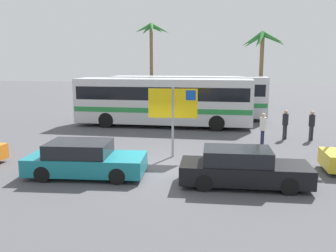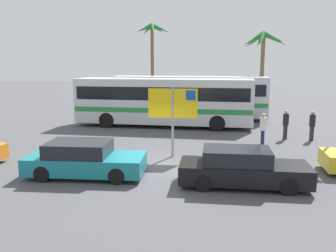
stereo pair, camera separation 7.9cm
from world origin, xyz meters
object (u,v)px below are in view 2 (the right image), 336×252
Objects in this scene: bus_front_coach at (164,100)px; car_teal at (84,159)px; car_black at (242,168)px; pedestrian_crossing_lot at (312,123)px; bus_rear_coach at (189,95)px; ferry_sign at (174,106)px; pedestrian_by_bus at (263,127)px; pedestrian_near_sign at (286,122)px.

bus_front_coach is 11.07m from car_teal.
pedestrian_crossing_lot is at bearing 61.32° from car_black.
bus_rear_coach is at bearing 101.08° from car_black.
ferry_sign is 1.86× the size of pedestrian_by_bus.
bus_front_coach is 7.76m from pedestrian_by_bus.
pedestrian_by_bus is at bearing 76.51° from car_black.
bus_rear_coach reaches higher than car_teal.
pedestrian_crossing_lot is at bearing -18.77° from bus_front_coach.
car_teal is at bearing 85.18° from pedestrian_crossing_lot.
car_black is (3.57, -14.78, -1.15)m from bus_rear_coach.
car_black is at bearing -52.07° from ferry_sign.
ferry_sign is 8.44m from pedestrian_crossing_lot.
car_black is 2.73× the size of pedestrian_crossing_lot.
ferry_sign reaches higher than bus_rear_coach.
car_teal is at bearing -133.62° from ferry_sign.
bus_rear_coach is 3.62× the size of ferry_sign.
pedestrian_crossing_lot reaches higher than car_teal.
car_teal is 1.00× the size of car_black.
ferry_sign is at bearing -76.21° from bus_front_coach.
pedestrian_by_bus is (6.03, -4.83, -0.77)m from bus_front_coach.
bus_rear_coach reaches higher than pedestrian_by_bus.
bus_rear_coach is 6.73× the size of pedestrian_by_bus.
bus_rear_coach is at bearing 76.33° from car_teal.
bus_rear_coach is 10.12m from pedestrian_crossing_lot.
bus_front_coach is at bearing 21.09° from pedestrian_near_sign.
pedestrian_by_bus is at bearing 96.83° from pedestrian_near_sign.
pedestrian_crossing_lot is at bearing 31.28° from ferry_sign.
car_black is 2.73× the size of pedestrian_near_sign.
ferry_sign is 1.94× the size of pedestrian_crossing_lot.
bus_front_coach is at bearing 101.27° from ferry_sign.
pedestrian_by_bus is (-1.39, -1.95, 0.04)m from pedestrian_near_sign.
bus_rear_coach is at bearing 90.62° from ferry_sign.
bus_front_coach is at bearing -16.39° from pedestrian_by_bus.
ferry_sign is 5.18m from pedestrian_by_bus.
bus_front_coach is at bearing 111.01° from car_black.
car_black is (4.82, -11.08, -1.15)m from bus_front_coach.
bus_rear_coach is at bearing 4.59° from pedestrian_crossing_lot.
bus_front_coach is 1.00× the size of bus_rear_coach.
bus_front_coach is 7.87m from ferry_sign.
car_teal is (-2.91, -3.33, -1.69)m from ferry_sign.
bus_front_coach reaches higher than pedestrian_crossing_lot.
bus_rear_coach reaches higher than pedestrian_near_sign.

